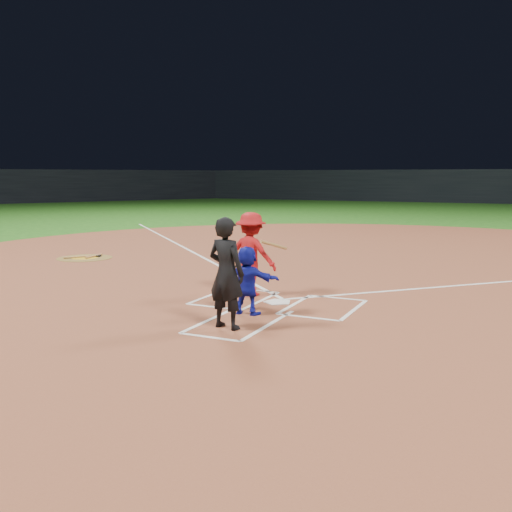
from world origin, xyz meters
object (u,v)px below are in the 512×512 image
at_px(umpire, 226,273).
at_px(batter_at_plate, 251,254).
at_px(on_deck_circle, 85,258).
at_px(home_plate, 278,302).
at_px(catcher, 247,280).

distance_m(umpire, batter_at_plate, 2.72).
relative_size(on_deck_circle, batter_at_plate, 0.95).
bearing_deg(home_plate, on_deck_circle, -22.32).
xyz_separation_m(home_plate, umpire, (-0.02, -2.18, 0.93)).
relative_size(home_plate, on_deck_circle, 0.35).
height_order(home_plate, umpire, umpire).
distance_m(home_plate, umpire, 2.37).
xyz_separation_m(on_deck_circle, catcher, (7.81, -4.40, 0.63)).
relative_size(on_deck_circle, umpire, 0.90).
relative_size(home_plate, umpire, 0.32).
bearing_deg(catcher, home_plate, -95.27).
height_order(on_deck_circle, batter_at_plate, batter_at_plate).
distance_m(home_plate, catcher, 1.31).
bearing_deg(on_deck_circle, umpire, -34.46).
bearing_deg(umpire, batter_at_plate, -63.74).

